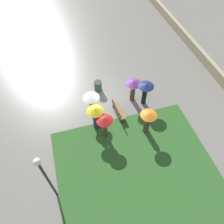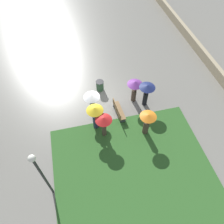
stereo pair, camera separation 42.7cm
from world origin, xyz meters
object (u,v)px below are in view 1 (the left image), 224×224
Objects in this scene: crowd_person_white at (91,100)px; crowd_person_red at (105,122)px; park_bench at (118,110)px; crowd_person_orange at (148,120)px; crowd_person_purple at (133,86)px; crowd_person_yellow at (96,115)px; crowd_person_navy at (145,90)px; trash_bin at (98,86)px; lamp_post at (45,175)px.

crowd_person_red is (-1.94, -0.37, -0.02)m from crowd_person_white.
crowd_person_orange is (-1.83, -1.34, 0.78)m from park_bench.
crowd_person_yellow is at bearing 9.75° from crowd_person_purple.
crowd_person_purple is at bearing 117.85° from crowd_person_orange.
crowd_person_yellow is (0.74, 0.39, -0.03)m from crowd_person_red.
park_bench is 2.31m from crowd_person_navy.
crowd_person_red is at bearing 23.03° from crowd_person_purple.
crowd_person_purple is 1.01× the size of crowd_person_red.
crowd_person_white is (2.37, 2.99, 0.17)m from crowd_person_orange.
crowd_person_white reaches higher than crowd_person_navy.
trash_bin is 0.43× the size of crowd_person_orange.
trash_bin is 5.02m from crowd_person_orange.
crowd_person_red is (0.43, 2.62, 0.16)m from crowd_person_orange.
lamp_post is 2.29× the size of crowd_person_red.
trash_bin is 0.43× the size of crowd_person_navy.
trash_bin is 2.52m from crowd_person_white.
crowd_person_orange reaches higher than park_bench.
crowd_person_purple is (1.05, -1.41, 0.90)m from park_bench.
crowd_person_white reaches higher than park_bench.
park_bench is 0.85× the size of crowd_person_yellow.
lamp_post is 2.23× the size of crowd_person_orange.
park_bench is 2.01m from crowd_person_yellow.
crowd_person_white reaches higher than crowd_person_red.
crowd_person_yellow reaches higher than crowd_person_navy.
crowd_person_orange is at bearing -115.29° from crowd_person_navy.
crowd_person_yellow is at bearing -40.17° from lamp_post.
crowd_person_red is at bearing 147.94° from crowd_person_yellow.
crowd_person_red is at bearing 172.46° from trash_bin.
crowd_person_navy is (-0.55, -0.67, -0.02)m from crowd_person_purple.
crowd_person_orange is (-4.49, -2.08, 0.84)m from trash_bin.
trash_bin is at bearing -75.18° from crowd_person_yellow.
crowd_person_white reaches higher than crowd_person_orange.
park_bench is 0.40× the size of lamp_post.
crowd_person_red is at bearing -160.08° from crowd_person_orange.
lamp_post is 2.24× the size of crowd_person_navy.
crowd_person_purple is at bearing -57.41° from park_bench.
crowd_person_purple is at bearing 132.87° from crowd_person_navy.
park_bench is at bearing 33.47° from crowd_person_white.
trash_bin is 3.68m from crowd_person_navy.
park_bench is 0.90× the size of crowd_person_navy.
crowd_person_white is at bearing 172.51° from crowd_person_red.
crowd_person_white is 1.02× the size of crowd_person_navy.
trash_bin is (2.67, 0.75, -0.06)m from park_bench.
lamp_post reaches higher than crowd_person_purple.
crowd_person_purple reaches higher than trash_bin.
crowd_person_orange is 1.01× the size of crowd_person_navy.
crowd_person_orange is 0.95× the size of crowd_person_yellow.
lamp_post reaches higher than crowd_person_orange.
crowd_person_purple is (-1.61, -2.15, 0.96)m from trash_bin.
lamp_post is 8.42m from trash_bin.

